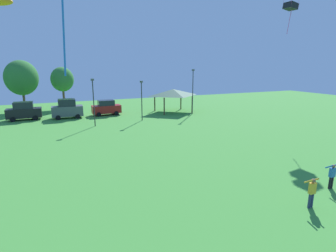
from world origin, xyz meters
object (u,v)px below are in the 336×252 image
parked_car_second_from_left (67,109)px  park_pavilion (173,92)px  kite_flying_6 (291,0)px  parked_car_third_from_left (106,108)px  light_post_2 (142,98)px  treeline_tree_3 (62,79)px  person_standing_near_foreground (312,191)px  light_post_1 (193,89)px  person_standing_mid_field (332,175)px  parked_car_leftmost (24,111)px  light_post_0 (94,100)px  treeline_tree_2 (21,78)px

parked_car_second_from_left → park_pavilion: (15.68, -1.29, 1.77)m
kite_flying_6 → parked_car_third_from_left: kite_flying_6 is taller
light_post_2 → parked_car_third_from_left: bearing=121.2°
parked_car_third_from_left → treeline_tree_3: 11.49m
parked_car_second_from_left → person_standing_near_foreground: bearing=-69.5°
light_post_1 → light_post_2: (-8.56, -1.56, -0.72)m
person_standing_near_foreground → person_standing_mid_field: 3.20m
person_standing_near_foreground → parked_car_second_from_left: bearing=117.8°
parked_car_leftmost → light_post_0: size_ratio=0.75×
person_standing_near_foreground → treeline_tree_3: (-9.90, 40.02, 3.99)m
light_post_1 → park_pavilion: bearing=123.6°
parked_car_third_from_left → light_post_1: size_ratio=0.62×
treeline_tree_2 → parked_car_second_from_left: bearing=-56.0°
parked_car_third_from_left → treeline_tree_2: 14.83m
parked_car_second_from_left → treeline_tree_3: (0.05, 9.61, 3.61)m
kite_flying_6 → parked_car_leftmost: bearing=150.3°
person_standing_mid_field → parked_car_third_from_left: 30.53m
parked_car_third_from_left → treeline_tree_3: (-5.38, 9.41, 3.80)m
kite_flying_6 → treeline_tree_2: bearing=140.6°
treeline_tree_2 → treeline_tree_3: size_ratio=1.15×
parked_car_leftmost → park_pavilion: 21.32m
kite_flying_6 → treeline_tree_2: kite_flying_6 is taller
light_post_1 → treeline_tree_2: 26.87m
park_pavilion → light_post_2: 7.99m
kite_flying_6 → person_standing_near_foreground: bearing=-132.2°
person_standing_mid_field → light_post_2: (-3.96, 23.67, 2.16)m
parked_car_third_from_left → parked_car_second_from_left: bearing=-177.7°
parked_car_second_from_left → light_post_2: bearing=-30.0°
person_standing_near_foreground → parked_car_second_from_left: (-9.95, 30.40, 0.38)m
treeline_tree_2 → light_post_2: bearing=-44.1°
person_standing_mid_field → person_standing_near_foreground: bearing=168.2°
park_pavilion → treeline_tree_2: bearing=155.0°
light_post_2 → treeline_tree_2: size_ratio=0.65×
light_post_0 → light_post_1: size_ratio=0.86×
light_post_1 → parked_car_third_from_left: bearing=160.2°
parked_car_second_from_left → park_pavilion: park_pavilion is taller
kite_flying_6 → parked_car_third_from_left: bearing=139.2°
kite_flying_6 → parked_car_leftmost: size_ratio=1.08×
person_standing_near_foreground → treeline_tree_2: treeline_tree_2 is taller
light_post_2 → light_post_0: bearing=-171.5°
treeline_tree_2 → person_standing_near_foreground: bearing=-67.9°
parked_car_third_from_left → treeline_tree_3: size_ratio=0.60×
parked_car_third_from_left → treeline_tree_3: bearing=119.9°
person_standing_near_foreground → light_post_1: size_ratio=0.25×
light_post_0 → treeline_tree_3: size_ratio=0.82×
park_pavilion → parked_car_third_from_left: bearing=171.7°
light_post_0 → person_standing_mid_field: bearing=-65.6°
kite_flying_6 → park_pavilion: (-7.86, 14.14, -11.23)m
light_post_2 → treeline_tree_2: treeline_tree_2 is taller
person_standing_mid_field → light_post_1: light_post_1 is taller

